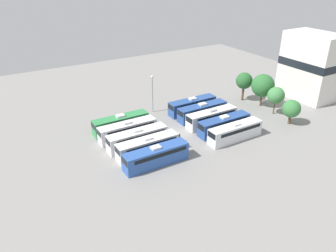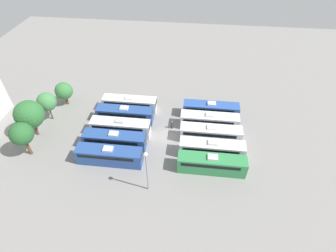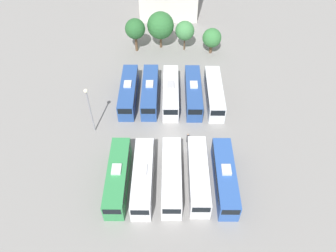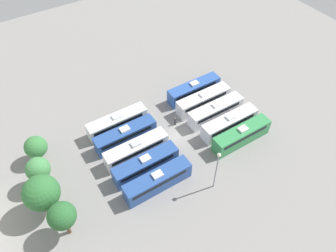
# 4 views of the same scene
# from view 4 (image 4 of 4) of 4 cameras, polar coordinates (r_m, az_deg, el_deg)

# --- Properties ---
(ground_plane) EXTENTS (113.24, 113.24, 0.00)m
(ground_plane) POSITION_cam_4_polar(r_m,az_deg,el_deg) (58.45, 1.76, -1.60)
(ground_plane) COLOR gray
(bus_0) EXTENTS (2.55, 11.06, 3.38)m
(bus_0) POSITION_cam_4_polar(r_m,az_deg,el_deg) (57.65, 12.66, -1.53)
(bus_0) COLOR #338C4C
(bus_0) RESTS_ON ground_plane
(bus_1) EXTENTS (2.55, 11.06, 3.38)m
(bus_1) POSITION_cam_4_polar(r_m,az_deg,el_deg) (59.16, 10.64, 0.53)
(bus_1) COLOR silver
(bus_1) RESTS_ON ground_plane
(bus_2) EXTENTS (2.55, 11.06, 3.38)m
(bus_2) POSITION_cam_4_polar(r_m,az_deg,el_deg) (60.92, 8.27, 2.65)
(bus_2) COLOR white
(bus_2) RESTS_ON ground_plane
(bus_3) EXTENTS (2.55, 11.06, 3.38)m
(bus_3) POSITION_cam_4_polar(r_m,az_deg,el_deg) (62.68, 6.13, 4.49)
(bus_3) COLOR silver
(bus_3) RESTS_ON ground_plane
(bus_4) EXTENTS (2.55, 11.06, 3.38)m
(bus_4) POSITION_cam_4_polar(r_m,az_deg,el_deg) (64.81, 4.52, 6.36)
(bus_4) COLOR #2D56A8
(bus_4) RESTS_ON ground_plane
(bus_5) EXTENTS (2.55, 11.06, 3.38)m
(bus_5) POSITION_cam_4_polar(r_m,az_deg,el_deg) (50.74, -1.84, -9.45)
(bus_5) COLOR #284C93
(bus_5) RESTS_ON ground_plane
(bus_6) EXTENTS (2.55, 11.06, 3.38)m
(bus_6) POSITION_cam_4_polar(r_m,az_deg,el_deg) (52.53, -3.93, -6.69)
(bus_6) COLOR #284C93
(bus_6) RESTS_ON ground_plane
(bus_7) EXTENTS (2.55, 11.06, 3.38)m
(bus_7) POSITION_cam_4_polar(r_m,az_deg,el_deg) (54.48, -5.55, -4.09)
(bus_7) COLOR silver
(bus_7) RESTS_ON ground_plane
(bus_8) EXTENTS (2.55, 11.06, 3.38)m
(bus_8) POSITION_cam_4_polar(r_m,az_deg,el_deg) (56.70, -7.44, -1.59)
(bus_8) COLOR #284C93
(bus_8) RESTS_ON ground_plane
(bus_9) EXTENTS (2.55, 11.06, 3.38)m
(bus_9) POSITION_cam_4_polar(r_m,az_deg,el_deg) (58.94, -8.81, 0.64)
(bus_9) COLOR silver
(bus_9) RESTS_ON ground_plane
(worker_person) EXTENTS (0.36, 0.36, 1.74)m
(worker_person) POSITION_cam_4_polar(r_m,az_deg,el_deg) (59.60, 1.26, 0.82)
(worker_person) COLOR #333338
(worker_person) RESTS_ON ground_plane
(light_pole) EXTENTS (0.60, 0.60, 8.32)m
(light_pole) POSITION_cam_4_polar(r_m,az_deg,el_deg) (48.00, 8.55, -6.78)
(light_pole) COLOR gray
(light_pole) RESTS_ON ground_plane
(tree_0) EXTENTS (3.86, 3.86, 6.74)m
(tree_0) POSITION_cam_4_polar(r_m,az_deg,el_deg) (46.38, -17.99, -14.69)
(tree_0) COLOR brown
(tree_0) RESTS_ON ground_plane
(tree_1) EXTENTS (5.16, 5.16, 7.44)m
(tree_1) POSITION_cam_4_polar(r_m,az_deg,el_deg) (49.04, -21.19, -10.79)
(tree_1) COLOR brown
(tree_1) RESTS_ON ground_plane
(tree_2) EXTENTS (3.67, 3.67, 6.08)m
(tree_2) POSITION_cam_4_polar(r_m,az_deg,el_deg) (52.41, -21.70, -6.99)
(tree_2) COLOR brown
(tree_2) RESTS_ON ground_plane
(tree_3) EXTENTS (3.64, 3.64, 5.14)m
(tree_3) POSITION_cam_4_polar(r_m,az_deg,el_deg) (56.55, -22.03, -3.43)
(tree_3) COLOR brown
(tree_3) RESTS_ON ground_plane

